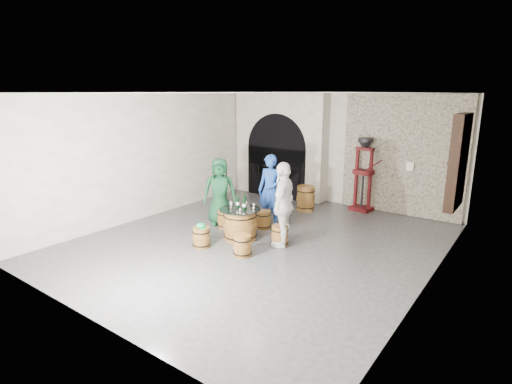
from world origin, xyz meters
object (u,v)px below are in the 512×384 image
Objects in this scene: barrel_table at (240,224)px; barrel_stool_left at (225,219)px; barrel_stool_right at (280,235)px; barrel_stool_near_left at (201,237)px; wine_bottle_left at (238,202)px; side_barrel at (306,198)px; barrel_stool_near_right at (242,245)px; barrel_stool_far at (263,220)px; wine_bottle_right at (245,201)px; person_white at (284,205)px; corking_press at (364,169)px; person_green at (220,191)px; person_blue at (270,190)px; wine_bottle_center at (244,204)px.

barrel_stool_left is (-0.82, 0.44, -0.14)m from barrel_table.
barrel_stool_right and barrel_stool_near_left have the same top height.
barrel_table is 0.50m from wine_bottle_left.
barrel_stool_near_right is at bearing -81.06° from side_barrel.
barrel_stool_far is 1.82m from barrel_stool_near_left.
person_white is at bearing 2.86° from wine_bottle_right.
barrel_stool_left and barrel_stool_far have the same top height.
barrel_stool_right is 1.34× the size of wine_bottle_left.
corking_press reaches higher than wine_bottle_right.
wine_bottle_right is (0.37, 1.05, 0.63)m from barrel_stool_near_left.
barrel_stool_near_right is (-0.29, -0.94, 0.00)m from barrel_stool_right.
wine_bottle_right reaches higher than barrel_stool_near_left.
barrel_table is 2.82× the size of wine_bottle_right.
barrel_stool_near_left is 1.72m from person_green.
barrel_stool_near_right is 1.34× the size of wine_bottle_left.
side_barrel is at bearing 89.11° from barrel_table.
person_blue is 1.19m from wine_bottle_left.
barrel_stool_near_right is at bearing 8.35° from barrel_stool_near_left.
corking_press is at bearing 83.32° from barrel_stool_right.
person_white is 0.99m from wine_bottle_right.
corking_press is (1.33, 3.60, 0.34)m from wine_bottle_right.
person_white reaches higher than barrel_stool_near_right.
barrel_stool_near_left is at bearing -101.48° from barrel_stool_far.
corking_press is (1.21, 3.80, 0.34)m from wine_bottle_center.
barrel_stool_near_right is at bearing -77.90° from person_green.
wine_bottle_left is (-0.10, 0.05, 0.49)m from barrel_table.
wine_bottle_left is (-1.07, -0.20, -0.07)m from person_white.
barrel_stool_right is (1.73, -0.21, 0.00)m from barrel_stool_left.
wine_bottle_right reaches higher than barrel_table.
barrel_stool_right is 2.13m from person_green.
person_white is at bearing 15.73° from wine_bottle_center.
barrel_table is 0.94m from barrel_stool_far.
barrel_stool_right is at bearing -72.11° from side_barrel.
wine_bottle_center reaches higher than barrel_stool_left.
corking_press is (1.35, 2.57, 0.29)m from person_blue.
wine_bottle_right reaches higher than barrel_stool_left.
person_green is 5.13× the size of wine_bottle_left.
barrel_stool_left is 1.00× the size of barrel_stool_far.
barrel_table is 1.33× the size of side_barrel.
person_green is at bearing 143.01° from barrel_stool_near_right.
barrel_stool_right is 1.68m from barrel_stool_near_left.
wine_bottle_left is at bearing -120.39° from wine_bottle_right.
person_white reaches higher than side_barrel.
person_green is at bearing -116.37° from side_barrel.
barrel_stool_right is 0.24× the size of person_white.
wine_bottle_center is at bearing -11.04° from wine_bottle_left.
wine_bottle_right reaches higher than barrel_stool_right.
barrel_table reaches higher than barrel_stool_near_left.
corking_press is (1.32, 3.80, 0.83)m from barrel_table.
person_green is (-0.28, 0.15, 0.62)m from barrel_stool_left.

